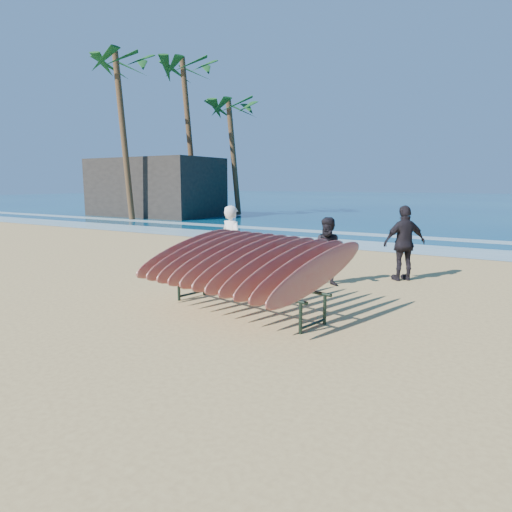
% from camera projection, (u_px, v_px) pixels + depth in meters
% --- Properties ---
extents(ground, '(120.00, 120.00, 0.00)m').
position_uv_depth(ground, '(232.00, 317.00, 7.84)').
color(ground, tan).
rests_on(ground, ground).
extents(ocean, '(160.00, 160.00, 0.00)m').
position_uv_depth(ocean, '(492.00, 202.00, 54.25)').
color(ocean, navy).
rests_on(ocean, ground).
extents(foam_near, '(160.00, 160.00, 0.00)m').
position_uv_depth(foam_near, '(390.00, 247.00, 16.28)').
color(foam_near, white).
rests_on(foam_near, ground).
extents(foam_far, '(160.00, 160.00, 0.00)m').
position_uv_depth(foam_far, '(412.00, 237.00, 19.23)').
color(foam_far, white).
rests_on(foam_far, ground).
extents(surfboard_rack, '(3.60, 3.14, 1.46)m').
position_uv_depth(surfboard_rack, '(245.00, 262.00, 8.04)').
color(surfboard_rack, black).
rests_on(surfboard_rack, ground).
extents(person_white, '(0.73, 0.58, 1.76)m').
position_uv_depth(person_white, '(232.00, 243.00, 10.76)').
color(person_white, white).
rests_on(person_white, ground).
extents(person_dark_a, '(0.87, 0.76, 1.53)m').
position_uv_depth(person_dark_a, '(329.00, 252.00, 10.12)').
color(person_dark_a, black).
rests_on(person_dark_a, ground).
extents(person_dark_b, '(1.05, 1.02, 1.76)m').
position_uv_depth(person_dark_b, '(404.00, 243.00, 10.65)').
color(person_dark_b, black).
rests_on(person_dark_b, ground).
extents(building, '(8.79, 4.88, 3.91)m').
position_uv_depth(building, '(155.00, 187.00, 31.46)').
color(building, '#2D2823').
rests_on(building, ground).
extents(palm_left, '(5.20, 5.20, 9.97)m').
position_uv_depth(palm_left, '(121.00, 66.00, 26.77)').
color(palm_left, brown).
rests_on(palm_left, ground).
extents(palm_mid, '(5.20, 5.20, 8.01)m').
position_uv_depth(palm_mid, '(233.00, 110.00, 30.75)').
color(palm_mid, brown).
rests_on(palm_mid, ground).
extents(palm_right, '(5.20, 5.20, 10.52)m').
position_uv_depth(palm_right, '(188.00, 71.00, 30.26)').
color(palm_right, brown).
rests_on(palm_right, ground).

